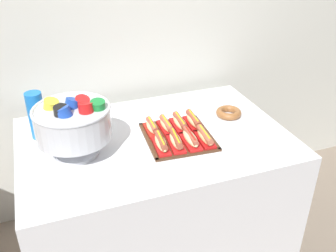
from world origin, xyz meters
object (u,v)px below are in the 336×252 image
Objects in this scene: hot_dog_0 at (161,143)px; cup_stack at (37,115)px; hot_dog_1 at (176,141)px; hot_dog_7 at (193,121)px; hot_dog_5 at (166,125)px; hot_dog_3 at (205,137)px; buffet_table at (156,194)px; hot_dog_4 at (153,127)px; punch_bowl at (73,122)px; hot_dog_2 at (190,139)px; hot_dog_6 at (180,123)px; donut at (229,113)px; serving_tray at (178,137)px.

cup_stack is at bearing 148.74° from hot_dog_0.
hot_dog_1 is 1.03× the size of hot_dog_7.
cup_stack is (-0.54, 0.33, 0.09)m from hot_dog_0.
hot_dog_3 is at bearing -51.41° from hot_dog_5.
hot_dog_4 is at bearing 85.80° from buffet_table.
punch_bowl is (-0.47, -0.06, 0.14)m from hot_dog_5.
cup_stack is at bearing 151.58° from hot_dog_1.
hot_dog_7 reaches higher than hot_dog_5.
hot_dog_4 is (-0.21, 0.18, 0.00)m from hot_dog_3.
buffet_table is 0.46m from hot_dog_2.
buffet_table is at bearing -157.06° from hot_dog_5.
hot_dog_4 is at bearing 9.49° from punch_bowl.
buffet_table is at bearing -174.17° from hot_dog_7.
hot_dog_6 reaches higher than donut.
buffet_table is 0.68m from punch_bowl.
cup_stack is at bearing 159.83° from buffet_table.
hot_dog_7 reaches higher than hot_dog_4.
hot_dog_6 is at bearing 5.92° from punch_bowl.
serving_tray is 0.38m from donut.
hot_dog_2 is 1.03× the size of hot_dog_6.
hot_dog_4 is (0.00, 0.04, 0.41)m from buffet_table.
hot_dog_3 is (0.22, -0.01, -0.00)m from hot_dog_0.
hot_dog_2 reaches higher than hot_dog_5.
hot_dog_1 is at bearing -118.13° from serving_tray.
serving_tray is 2.10× the size of hot_dog_0.
hot_dog_0 reaches higher than hot_dog_4.
hot_dog_5 is at bearing 61.87° from hot_dog_0.
hot_dog_0 is at bearing 176.31° from hot_dog_3.
hot_dog_7 is (0.16, 0.16, 0.00)m from hot_dog_1.
buffet_table is 7.51× the size of hot_dog_0.
hot_dog_0 is (-0.12, -0.08, 0.03)m from serving_tray.
hot_dog_1 is 0.52× the size of punch_bowl.
buffet_table is at bearing -20.17° from cup_stack.
hot_dog_2 is 0.18m from hot_dog_7.
buffet_table is 0.44m from hot_dog_1.
hot_dog_4 is 0.47m from donut.
hot_dog_5 is at bearing 176.31° from hot_dog_6.
hot_dog_1 is at bearing 176.31° from hot_dog_3.
hot_dog_0 reaches higher than hot_dog_3.
hot_dog_2 reaches higher than buffet_table.
punch_bowl is at bearing -172.57° from hot_dog_5.
hot_dog_1 is at bearing 176.31° from hot_dog_2.
hot_dog_3 is 1.02× the size of hot_dog_6.
hot_dog_1 is 0.22m from hot_dog_7.
hot_dog_5 is at bearing 128.59° from hot_dog_3.
hot_dog_0 is at bearing -147.43° from serving_tray.
hot_dog_4 is 0.58m from cup_stack.
hot_dog_2 is at bearing 176.31° from hot_dog_3.
buffet_table is at bearing -170.95° from donut.
buffet_table is 0.62m from donut.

